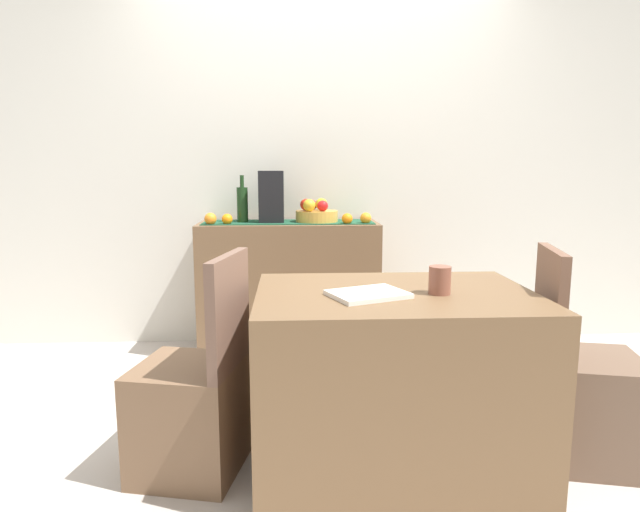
{
  "coord_description": "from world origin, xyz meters",
  "views": [
    {
      "loc": [
        -0.21,
        -2.62,
        1.23
      ],
      "look_at": [
        -0.05,
        0.35,
        0.74
      ],
      "focal_mm": 30.45,
      "sensor_mm": 36.0,
      "label": 1
    }
  ],
  "objects_px": {
    "fruit_bowl": "(317,216)",
    "open_book": "(368,294)",
    "coffee_maker": "(271,197)",
    "dining_table": "(393,380)",
    "sideboard_console": "(289,287)",
    "coffee_cup": "(440,280)",
    "chair_near_window": "(193,409)",
    "wine_bottle": "(242,204)",
    "chair_by_corner": "(584,399)"
  },
  "relations": [
    {
      "from": "fruit_bowl",
      "to": "open_book",
      "type": "distance_m",
      "value": 1.55
    },
    {
      "from": "coffee_maker",
      "to": "dining_table",
      "type": "relative_size",
      "value": 0.3
    },
    {
      "from": "sideboard_console",
      "to": "coffee_cup",
      "type": "relative_size",
      "value": 10.74
    },
    {
      "from": "dining_table",
      "to": "chair_near_window",
      "type": "height_order",
      "value": "chair_near_window"
    },
    {
      "from": "chair_near_window",
      "to": "wine_bottle",
      "type": "bearing_deg",
      "value": 86.55
    },
    {
      "from": "open_book",
      "to": "chair_by_corner",
      "type": "xyz_separation_m",
      "value": [
        0.94,
        0.08,
        -0.48
      ]
    },
    {
      "from": "sideboard_console",
      "to": "open_book",
      "type": "height_order",
      "value": "sideboard_console"
    },
    {
      "from": "wine_bottle",
      "to": "open_book",
      "type": "bearing_deg",
      "value": -68.43
    },
    {
      "from": "open_book",
      "to": "chair_near_window",
      "type": "bearing_deg",
      "value": 151.74
    },
    {
      "from": "coffee_maker",
      "to": "fruit_bowl",
      "type": "bearing_deg",
      "value": 0.0
    },
    {
      "from": "chair_by_corner",
      "to": "coffee_maker",
      "type": "bearing_deg",
      "value": 132.97
    },
    {
      "from": "sideboard_console",
      "to": "dining_table",
      "type": "height_order",
      "value": "sideboard_console"
    },
    {
      "from": "open_book",
      "to": "chair_near_window",
      "type": "distance_m",
      "value": 0.85
    },
    {
      "from": "dining_table",
      "to": "chair_by_corner",
      "type": "height_order",
      "value": "chair_by_corner"
    },
    {
      "from": "coffee_maker",
      "to": "coffee_cup",
      "type": "xyz_separation_m",
      "value": [
        0.7,
        -1.51,
        -0.24
      ]
    },
    {
      "from": "dining_table",
      "to": "coffee_cup",
      "type": "bearing_deg",
      "value": -16.77
    },
    {
      "from": "chair_near_window",
      "to": "dining_table",
      "type": "bearing_deg",
      "value": 0.25
    },
    {
      "from": "wine_bottle",
      "to": "dining_table",
      "type": "height_order",
      "value": "wine_bottle"
    },
    {
      "from": "chair_by_corner",
      "to": "chair_near_window",
      "type": "bearing_deg",
      "value": -179.75
    },
    {
      "from": "fruit_bowl",
      "to": "wine_bottle",
      "type": "height_order",
      "value": "wine_bottle"
    },
    {
      "from": "coffee_cup",
      "to": "chair_by_corner",
      "type": "relative_size",
      "value": 0.12
    },
    {
      "from": "sideboard_console",
      "to": "dining_table",
      "type": "relative_size",
      "value": 1.07
    },
    {
      "from": "fruit_bowl",
      "to": "coffee_cup",
      "type": "distance_m",
      "value": 1.57
    },
    {
      "from": "coffee_maker",
      "to": "chair_by_corner",
      "type": "height_order",
      "value": "coffee_maker"
    },
    {
      "from": "coffee_cup",
      "to": "chair_near_window",
      "type": "height_order",
      "value": "chair_near_window"
    },
    {
      "from": "open_book",
      "to": "coffee_cup",
      "type": "distance_m",
      "value": 0.29
    },
    {
      "from": "wine_bottle",
      "to": "chair_by_corner",
      "type": "xyz_separation_m",
      "value": [
        1.54,
        -1.45,
        -0.73
      ]
    },
    {
      "from": "sideboard_console",
      "to": "open_book",
      "type": "bearing_deg",
      "value": -78.62
    },
    {
      "from": "wine_bottle",
      "to": "coffee_cup",
      "type": "distance_m",
      "value": 1.76
    },
    {
      "from": "wine_bottle",
      "to": "chair_by_corner",
      "type": "distance_m",
      "value": 2.24
    },
    {
      "from": "open_book",
      "to": "chair_by_corner",
      "type": "height_order",
      "value": "chair_by_corner"
    },
    {
      "from": "coffee_cup",
      "to": "coffee_maker",
      "type": "bearing_deg",
      "value": 115.02
    },
    {
      "from": "coffee_maker",
      "to": "open_book",
      "type": "relative_size",
      "value": 1.2
    },
    {
      "from": "open_book",
      "to": "dining_table",
      "type": "bearing_deg",
      "value": 10.56
    },
    {
      "from": "wine_bottle",
      "to": "coffee_cup",
      "type": "relative_size",
      "value": 2.81
    },
    {
      "from": "fruit_bowl",
      "to": "wine_bottle",
      "type": "relative_size",
      "value": 0.9
    },
    {
      "from": "chair_near_window",
      "to": "sideboard_console",
      "type": "bearing_deg",
      "value": 75.2
    },
    {
      "from": "sideboard_console",
      "to": "fruit_bowl",
      "type": "xyz_separation_m",
      "value": [
        0.19,
        0.0,
        0.48
      ]
    },
    {
      "from": "coffee_maker",
      "to": "wine_bottle",
      "type": "bearing_deg",
      "value": 180.0
    },
    {
      "from": "coffee_cup",
      "to": "sideboard_console",
      "type": "bearing_deg",
      "value": 111.51
    },
    {
      "from": "coffee_maker",
      "to": "chair_near_window",
      "type": "xyz_separation_m",
      "value": [
        -0.28,
        -1.46,
        -0.77
      ]
    },
    {
      "from": "wine_bottle",
      "to": "coffee_maker",
      "type": "height_order",
      "value": "coffee_maker"
    },
    {
      "from": "sideboard_console",
      "to": "chair_by_corner",
      "type": "distance_m",
      "value": 1.92
    },
    {
      "from": "coffee_maker",
      "to": "open_book",
      "type": "height_order",
      "value": "coffee_maker"
    },
    {
      "from": "sideboard_console",
      "to": "chair_by_corner",
      "type": "xyz_separation_m",
      "value": [
        1.24,
        -1.45,
        -0.17
      ]
    },
    {
      "from": "open_book",
      "to": "coffee_cup",
      "type": "bearing_deg",
      "value": -16.58
    },
    {
      "from": "open_book",
      "to": "sideboard_console",
      "type": "bearing_deg",
      "value": 79.19
    },
    {
      "from": "dining_table",
      "to": "coffee_maker",
      "type": "bearing_deg",
      "value": 110.29
    },
    {
      "from": "wine_bottle",
      "to": "dining_table",
      "type": "distance_m",
      "value": 1.74
    },
    {
      "from": "sideboard_console",
      "to": "chair_near_window",
      "type": "height_order",
      "value": "chair_near_window"
    }
  ]
}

